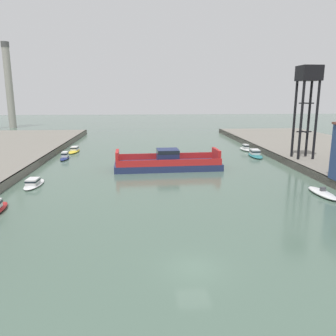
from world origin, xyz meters
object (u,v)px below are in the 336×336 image
object	(u,v)px
chain_ferry	(168,163)
crane_tower	(308,85)
moored_boat_far_left	(322,193)
moored_boat_mid_left	(245,148)
moored_boat_upstream_a	(65,156)
moored_boat_upstream_b	(255,154)
moored_boat_mid_right	(74,150)
moored_boat_far_right	(34,183)
smokestack_distant_b	(9,83)

from	to	relation	value
chain_ferry	crane_tower	bearing A→B (deg)	4.19
chain_ferry	moored_boat_far_left	xyz separation A→B (m)	(18.56, -17.16, -0.76)
moored_boat_mid_left	crane_tower	size ratio (longest dim) A/B	0.31
moored_boat_upstream_a	moored_boat_upstream_b	xyz separation A→B (m)	(38.91, 0.15, -0.01)
moored_boat_mid_left	moored_boat_upstream_a	size ratio (longest dim) A/B	0.98
moored_boat_mid_left	crane_tower	xyz separation A→B (m)	(5.68, -16.01, 13.62)
moored_boat_mid_right	moored_boat_far_right	distance (m)	28.72
moored_boat_mid_right	moored_boat_upstream_a	size ratio (longest dim) A/B	1.29
moored_boat_upstream_a	smokestack_distant_b	distance (m)	78.19
moored_boat_far_left	smokestack_distant_b	world-z (taller)	smokestack_distant_b
moored_boat_upstream_a	smokestack_distant_b	xyz separation A→B (m)	(-35.00, 67.96, 16.41)
crane_tower	smokestack_distant_b	distance (m)	110.53
crane_tower	smokestack_distant_b	world-z (taller)	smokestack_distant_b
moored_boat_upstream_a	crane_tower	distance (m)	47.50
moored_boat_far_right	moored_boat_upstream_b	size ratio (longest dim) A/B	0.87
moored_boat_far_right	crane_tower	xyz separation A→B (m)	(44.50, 11.58, 13.77)
moored_boat_mid_right	moored_boat_upstream_b	size ratio (longest dim) A/B	0.94
moored_boat_far_left	smokestack_distant_b	distance (m)	121.61
moored_boat_mid_right	moored_boat_far_right	bearing A→B (deg)	-90.02
moored_boat_far_right	moored_boat_upstream_b	xyz separation A→B (m)	(38.73, 20.32, 0.12)
chain_ferry	moored_boat_upstream_b	bearing A→B (deg)	28.96
crane_tower	moored_boat_upstream_a	bearing A→B (deg)	169.12
moored_boat_far_right	moored_boat_upstream_a	bearing A→B (deg)	90.51
moored_boat_mid_left	moored_boat_far_left	bearing A→B (deg)	-90.99
crane_tower	moored_boat_upstream_b	bearing A→B (deg)	123.42
moored_boat_far_left	moored_boat_upstream_a	size ratio (longest dim) A/B	1.19
moored_boat_mid_right	smokestack_distant_b	xyz separation A→B (m)	(-35.19, 59.41, 16.51)
crane_tower	smokestack_distant_b	xyz separation A→B (m)	(-79.68, 76.55, 2.77)
moored_boat_far_right	moored_boat_far_left	bearing A→B (deg)	-10.95
chain_ferry	moored_boat_mid_right	distance (m)	27.31
crane_tower	smokestack_distant_b	bearing A→B (deg)	136.15
moored_boat_mid_right	moored_boat_mid_left	bearing A→B (deg)	-1.67
moored_boat_mid_left	moored_boat_mid_right	xyz separation A→B (m)	(-38.81, 1.13, -0.12)
moored_boat_far_right	crane_tower	world-z (taller)	crane_tower
moored_boat_upstream_b	moored_boat_upstream_a	bearing A→B (deg)	-179.78
moored_boat_far_left	crane_tower	xyz separation A→B (m)	(6.29, 18.98, 13.88)
chain_ferry	moored_boat_mid_right	bearing A→B (deg)	136.02
moored_boat_mid_left	moored_boat_far_left	world-z (taller)	moored_boat_mid_left
moored_boat_mid_right	crane_tower	size ratio (longest dim) A/B	0.41
moored_boat_mid_right	moored_boat_far_left	bearing A→B (deg)	-43.39
chain_ferry	moored_boat_mid_right	world-z (taller)	chain_ferry
moored_boat_far_right	moored_boat_upstream_a	xyz separation A→B (m)	(-0.18, 20.17, 0.13)
moored_boat_far_left	moored_boat_upstream_b	xyz separation A→B (m)	(0.52, 27.71, 0.23)
smokestack_distant_b	moored_boat_mid_left	bearing A→B (deg)	-39.29
moored_boat_mid_right	moored_boat_far_left	world-z (taller)	moored_boat_mid_right
moored_boat_upstream_a	smokestack_distant_b	size ratio (longest dim) A/B	0.16
smokestack_distant_b	chain_ferry	bearing A→B (deg)	-55.02
moored_boat_upstream_b	moored_boat_mid_left	bearing A→B (deg)	89.33
moored_boat_far_left	moored_boat_far_right	world-z (taller)	moored_boat_far_right
chain_ferry	moored_boat_upstream_b	world-z (taller)	chain_ferry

